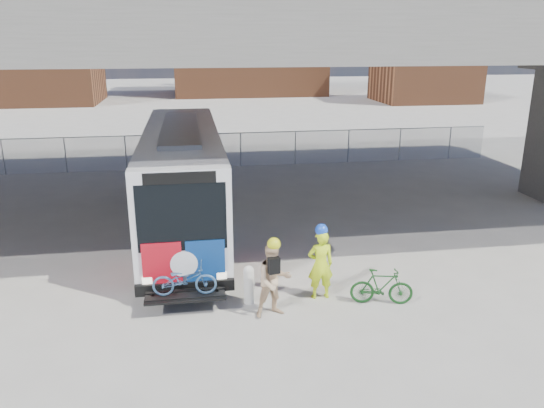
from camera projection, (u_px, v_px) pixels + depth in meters
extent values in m
plane|color=#9E9991|center=(248.00, 251.00, 17.26)|extent=(160.00, 160.00, 0.00)
cube|color=silver|center=(183.00, 175.00, 19.00)|extent=(2.55, 12.00, 3.20)
cube|color=black|center=(182.00, 154.00, 19.28)|extent=(2.61, 11.00, 1.28)
cube|color=black|center=(182.00, 217.00, 13.27)|extent=(2.24, 0.12, 1.76)
cube|color=black|center=(179.00, 178.00, 12.97)|extent=(1.78, 0.12, 0.30)
cube|color=black|center=(185.00, 287.00, 13.74)|extent=(2.55, 0.20, 0.30)
cube|color=#B20D1B|center=(162.00, 265.00, 13.49)|extent=(1.00, 0.08, 1.20)
cube|color=navy|center=(206.00, 262.00, 13.66)|extent=(1.00, 0.08, 1.20)
cylinder|color=silver|center=(184.00, 264.00, 13.56)|extent=(0.70, 0.06, 0.70)
cube|color=gray|center=(180.00, 128.00, 18.50)|extent=(1.28, 7.20, 0.14)
cube|color=black|center=(185.00, 296.00, 13.27)|extent=(2.00, 0.70, 0.06)
cylinder|color=black|center=(144.00, 263.00, 15.11)|extent=(0.30, 1.00, 1.00)
cylinder|color=black|center=(225.00, 258.00, 15.46)|extent=(0.30, 1.00, 1.00)
cylinder|color=black|center=(158.00, 184.00, 23.22)|extent=(0.30, 1.00, 1.00)
cylinder|color=black|center=(211.00, 182.00, 23.56)|extent=(0.30, 1.00, 1.00)
cube|color=#B20D1B|center=(138.00, 230.00, 15.41)|extent=(0.06, 2.60, 1.70)
cube|color=navy|center=(142.00, 212.00, 16.92)|extent=(0.06, 1.40, 1.70)
cube|color=#B20D1B|center=(228.00, 225.00, 15.80)|extent=(0.06, 2.60, 1.70)
cube|color=navy|center=(224.00, 209.00, 17.31)|extent=(0.06, 1.40, 1.70)
imported|color=#416690|center=(184.00, 280.00, 13.14)|extent=(1.62, 0.64, 0.84)
cube|color=#605E59|center=(233.00, 35.00, 19.02)|extent=(40.00, 16.00, 1.50)
cube|color=#605E59|center=(232.00, 11.00, 18.78)|extent=(40.00, 0.60, 0.80)
cylinder|color=gray|center=(66.00, 155.00, 27.11)|extent=(0.06, 0.06, 1.80)
cylinder|color=gray|center=(146.00, 153.00, 27.71)|extent=(0.06, 0.06, 1.80)
cylinder|color=gray|center=(222.00, 150.00, 28.31)|extent=(0.06, 0.06, 1.80)
cylinder|color=gray|center=(295.00, 148.00, 28.91)|extent=(0.06, 0.06, 1.80)
cylinder|color=gray|center=(366.00, 146.00, 29.50)|extent=(0.06, 0.06, 1.80)
cylinder|color=gray|center=(433.00, 144.00, 30.10)|extent=(0.06, 0.06, 1.80)
plane|color=gray|center=(222.00, 150.00, 28.31)|extent=(30.00, 0.00, 30.00)
cube|color=gray|center=(222.00, 133.00, 28.03)|extent=(30.00, 0.05, 0.04)
cube|color=brown|center=(28.00, 55.00, 55.49)|extent=(14.00, 10.00, 10.00)
cube|color=brown|center=(248.00, 44.00, 65.39)|extent=(18.00, 12.00, 12.00)
cube|color=brown|center=(425.00, 64.00, 57.37)|extent=(10.00, 8.00, 8.00)
cylinder|color=silver|center=(249.00, 287.00, 13.75)|extent=(0.27, 0.27, 0.91)
sphere|color=silver|center=(249.00, 271.00, 13.61)|extent=(0.27, 0.27, 0.27)
imported|color=#D9FF1A|center=(320.00, 265.00, 13.89)|extent=(0.71, 0.48, 1.89)
sphere|color=blue|center=(322.00, 230.00, 13.60)|extent=(0.33, 0.33, 0.33)
imported|color=#D4B088|center=(274.00, 281.00, 12.99)|extent=(1.04, 0.88, 1.88)
sphere|color=yellow|center=(274.00, 244.00, 12.70)|extent=(0.33, 0.33, 0.33)
cube|color=black|center=(274.00, 265.00, 12.65)|extent=(0.31, 0.21, 0.40)
imported|color=#164619|center=(382.00, 287.00, 13.68)|extent=(1.68, 0.81, 0.97)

